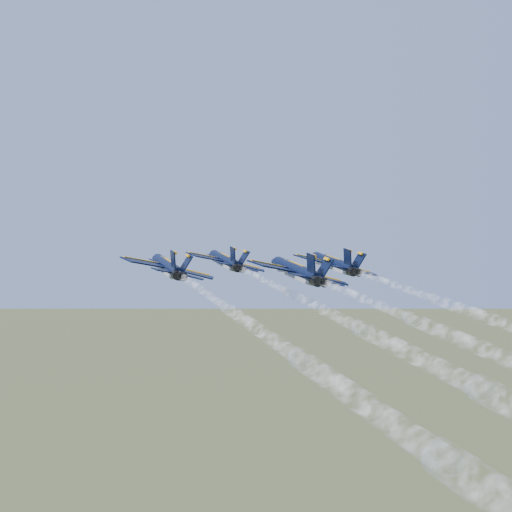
# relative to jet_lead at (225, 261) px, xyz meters

# --- Properties ---
(jet_lead) EXTENTS (10.36, 14.41, 3.91)m
(jet_lead) POSITION_rel_jet_lead_xyz_m (0.00, 0.00, 0.00)
(jet_lead) COLOR black
(jet_left) EXTENTS (10.36, 14.41, 3.91)m
(jet_left) POSITION_rel_jet_lead_xyz_m (-4.74, -15.70, 0.00)
(jet_left) COLOR black
(jet_right) EXTENTS (10.36, 14.41, 3.91)m
(jet_right) POSITION_rel_jet_lead_xyz_m (14.45, -6.97, 0.00)
(jet_right) COLOR black
(jet_slot) EXTENTS (10.36, 14.41, 3.91)m
(jet_slot) POSITION_rel_jet_lead_xyz_m (10.40, -23.39, 0.00)
(jet_slot) COLOR black
(smoke_trail_lead) EXTENTS (30.51, 65.21, 2.17)m
(smoke_trail_lead) POSITION_rel_jet_lead_xyz_m (21.56, -47.82, 0.03)
(smoke_trail_lead) COLOR white
(smoke_trail_left) EXTENTS (30.51, 65.21, 2.17)m
(smoke_trail_left) POSITION_rel_jet_lead_xyz_m (16.82, -63.52, 0.03)
(smoke_trail_left) COLOR white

